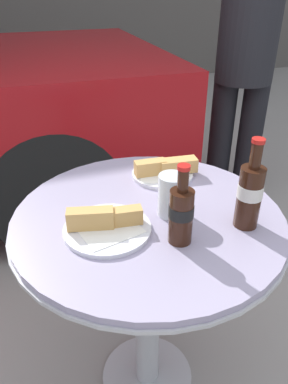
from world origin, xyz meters
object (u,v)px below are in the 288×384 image
at_px(bistro_table, 148,256).
at_px(pedestrian, 246,57).
at_px(lunch_plate_near, 164,170).
at_px(lunch_plate_far, 106,225).
at_px(cola_bottle_right, 181,213).
at_px(cola_bottle_left, 250,193).
at_px(drinking_glass, 172,197).

height_order(bistro_table, pedestrian, pedestrian).
bearing_deg(bistro_table, lunch_plate_near, 58.26).
relative_size(bistro_table, lunch_plate_far, 3.35).
bearing_deg(cola_bottle_right, cola_bottle_left, 2.63).
bearing_deg(lunch_plate_far, drinking_glass, 6.06).
height_order(drinking_glass, lunch_plate_far, drinking_glass).
bearing_deg(cola_bottle_right, lunch_plate_near, 75.67).
relative_size(cola_bottle_right, lunch_plate_near, 0.98).
bearing_deg(drinking_glass, pedestrian, 51.42).
height_order(cola_bottle_left, lunch_plate_far, cola_bottle_left).
distance_m(cola_bottle_left, lunch_plate_far, 0.38).
relative_size(bistro_table, drinking_glass, 6.38).
bearing_deg(lunch_plate_near, cola_bottle_right, -104.33).
xyz_separation_m(bistro_table, cola_bottle_right, (0.04, -0.14, 0.24)).
relative_size(bistro_table, pedestrian, 0.47).
relative_size(bistro_table, lunch_plate_near, 3.58).
bearing_deg(lunch_plate_far, lunch_plate_near, 43.40).
distance_m(cola_bottle_right, lunch_plate_far, 0.20).
xyz_separation_m(bistro_table, pedestrian, (0.97, 1.11, 0.33)).
xyz_separation_m(cola_bottle_right, drinking_glass, (0.02, 0.12, -0.03)).
distance_m(lunch_plate_far, pedestrian, 1.60).
height_order(bistro_table, drinking_glass, drinking_glass).
relative_size(cola_bottle_right, pedestrian, 0.13).
xyz_separation_m(lunch_plate_near, pedestrian, (0.84, 0.91, 0.15)).
height_order(bistro_table, lunch_plate_far, lunch_plate_far).
bearing_deg(lunch_plate_near, lunch_plate_far, -136.60).
xyz_separation_m(cola_bottle_right, lunch_plate_far, (-0.17, 0.10, -0.06)).
bearing_deg(lunch_plate_near, drinking_glass, -105.97).
xyz_separation_m(drinking_glass, lunch_plate_far, (-0.19, -0.02, -0.04)).
bearing_deg(cola_bottle_left, drinking_glass, 147.12).
relative_size(cola_bottle_left, drinking_glass, 2.04).
relative_size(cola_bottle_left, lunch_plate_far, 1.07).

